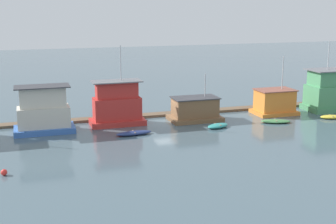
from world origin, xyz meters
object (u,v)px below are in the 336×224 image
object	(u,v)px
dinghy_navy	(134,133)
houseboat_green	(330,91)
dinghy_yellow	(331,117)
dinghy_green	(276,121)
buoy_red	(4,172)
houseboat_orange	(275,102)
dinghy_teal	(218,126)
houseboat_red	(117,106)
mooring_post_far_left	(196,108)
houseboat_brown	(195,110)
houseboat_blue	(44,113)

from	to	relation	value
dinghy_navy	houseboat_green	bearing A→B (deg)	8.57
dinghy_yellow	dinghy_navy	bearing A→B (deg)	179.92
houseboat_green	dinghy_green	size ratio (longest dim) A/B	2.42
dinghy_navy	dinghy_yellow	world-z (taller)	dinghy_navy
buoy_red	houseboat_green	bearing A→B (deg)	17.51
houseboat_orange	dinghy_teal	distance (m)	10.77
houseboat_red	mooring_post_far_left	xyz separation A→B (m)	(10.53, 1.67, -1.35)
houseboat_red	dinghy_teal	distance (m)	12.00
dinghy_yellow	buoy_red	bearing A→B (deg)	-167.21
houseboat_red	houseboat_brown	bearing A→B (deg)	-5.15
houseboat_brown	houseboat_orange	distance (m)	11.04
dinghy_yellow	mooring_post_far_left	distance (m)	16.87
houseboat_orange	dinghy_yellow	size ratio (longest dim) A/B	2.48
houseboat_blue	dinghy_teal	size ratio (longest dim) A/B	2.08
houseboat_brown	houseboat_blue	bearing A→B (deg)	-179.85
houseboat_blue	dinghy_green	distance (m)	27.06
mooring_post_far_left	houseboat_orange	bearing A→B (deg)	-13.34
dinghy_navy	buoy_red	size ratio (longest dim) A/B	7.67
mooring_post_far_left	buoy_red	xyz separation A→B (m)	(-22.90, -15.51, -0.63)
buoy_red	dinghy_navy	bearing A→B (deg)	33.58
houseboat_orange	dinghy_green	xyz separation A→B (m)	(-2.25, -4.28, -1.34)
dinghy_yellow	mooring_post_far_left	size ratio (longest dim) A/B	1.67
houseboat_orange	dinghy_navy	size ratio (longest dim) A/B	1.82
buoy_red	houseboat_red	bearing A→B (deg)	48.22
dinghy_teal	dinghy_navy	bearing A→B (deg)	-179.45
dinghy_green	dinghy_yellow	bearing A→B (deg)	-1.22
houseboat_brown	houseboat_orange	size ratio (longest dim) A/B	0.85
houseboat_brown	houseboat_green	bearing A→B (deg)	-0.20
dinghy_navy	dinghy_teal	world-z (taller)	dinghy_teal
dinghy_navy	dinghy_teal	distance (m)	9.93
houseboat_blue	dinghy_navy	world-z (taller)	houseboat_blue
houseboat_brown	buoy_red	bearing A→B (deg)	-149.24
houseboat_orange	dinghy_navy	world-z (taller)	houseboat_orange
dinghy_yellow	buoy_red	world-z (taller)	buoy_red
houseboat_orange	houseboat_green	size ratio (longest dim) A/B	0.81
dinghy_yellow	houseboat_green	bearing A→B (deg)	57.73
houseboat_blue	dinghy_yellow	xyz separation A→B (m)	(34.36, -4.25, -2.00)
houseboat_blue	dinghy_teal	xyz separation A→B (m)	(19.13, -4.12, -1.98)
dinghy_navy	dinghy_green	size ratio (longest dim) A/B	1.08
houseboat_green	dinghy_navy	size ratio (longest dim) A/B	2.25
houseboat_blue	buoy_red	distance (m)	13.68
dinghy_navy	mooring_post_far_left	world-z (taller)	mooring_post_far_left
houseboat_blue	dinghy_yellow	world-z (taller)	houseboat_blue
dinghy_teal	houseboat_brown	bearing A→B (deg)	106.77
houseboat_green	mooring_post_far_left	bearing A→B (deg)	171.87
houseboat_red	mooring_post_far_left	distance (m)	10.74
dinghy_green	mooring_post_far_left	size ratio (longest dim) A/B	2.12
dinghy_navy	dinghy_yellow	size ratio (longest dim) A/B	1.36
houseboat_brown	dinghy_green	size ratio (longest dim) A/B	1.65
houseboat_brown	dinghy_yellow	xyz separation A→B (m)	(16.48, -4.29, -1.11)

